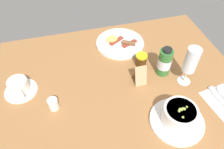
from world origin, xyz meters
TOP-DOWN VIEW (x-y plane):
  - ground_plane at (0.00, 0.00)cm, footprint 110.00×84.00cm
  - porridge_bowl at (15.05, -25.88)cm, footprint 20.85×20.85cm
  - cutlery_setting at (38.48, -22.00)cm, footprint 15.79×18.08cm
  - coffee_cup at (-43.39, 4.92)cm, footprint 14.00×14.00cm
  - creamer_jug at (-30.09, -7.25)cm, footprint 4.04×4.95cm
  - wine_glass at (27.61, -7.55)cm, footprint 5.82×5.82cm
  - jam_jar at (12.35, 7.40)cm, footprint 5.44×5.44cm
  - sauce_bottle_green at (20.34, 0.50)cm, footprint 6.15×6.15cm
  - breakfast_plate at (6.79, 24.83)cm, footprint 25.25×25.25cm
  - menu_card at (8.10, -2.19)cm, footprint 5.22×6.34cm

SIDE VIEW (x-z plane):
  - ground_plane at x=0.00cm, z-range -3.00..0.00cm
  - cutlery_setting at x=38.48cm, z-range -0.19..0.71cm
  - breakfast_plate at x=6.79cm, z-range -0.95..2.75cm
  - creamer_jug at x=-30.09cm, z-range -0.17..5.51cm
  - coffee_cup at x=-43.39cm, z-range -0.30..6.30cm
  - jam_jar at x=12.35cm, z-range 0.04..6.11cm
  - porridge_bowl at x=15.05cm, z-range -0.63..8.60cm
  - menu_card at x=8.10cm, z-range -0.06..9.11cm
  - sauce_bottle_green at x=20.34cm, z-range -0.54..13.86cm
  - wine_glass at x=27.61cm, z-range 2.82..21.69cm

